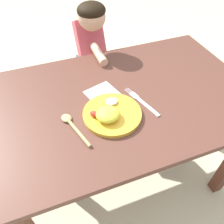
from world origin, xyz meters
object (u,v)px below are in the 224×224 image
plate (111,114)px  fork (142,102)px  person (92,65)px  spoon (73,125)px

plate → fork: plate is taller
fork → person: bearing=-9.7°
plate → spoon: size_ratio=1.22×
person → fork: bearing=96.4°
plate → spoon: (-0.17, 0.00, -0.01)m
spoon → person: bearing=-39.5°
spoon → person: 0.74m
spoon → person: person is taller
fork → person: size_ratio=0.22×
plate → person: size_ratio=0.26×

